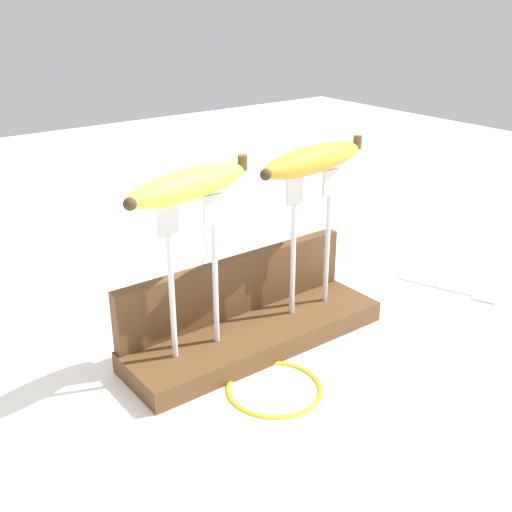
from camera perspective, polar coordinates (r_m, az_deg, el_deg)
The scene contains 10 objects.
ground_plane at distance 0.84m, azimuth -0.00°, elevation -8.06°, with size 3.00×3.00×0.00m, color white.
wooden_board at distance 0.84m, azimuth -0.00°, elevation -7.22°, with size 0.36×0.11×0.03m, color brown.
board_backstop at distance 0.84m, azimuth -1.86°, elevation -2.75°, with size 0.35×0.02×0.08m, color brown.
fork_stand_left at distance 0.73m, azimuth -5.58°, elevation -0.76°, with size 0.09×0.01×0.19m.
fork_stand_right at distance 0.83m, azimuth 5.28°, elevation 2.32°, with size 0.09×0.01×0.19m.
banana_raised_left at distance 0.69m, azimuth -5.89°, elevation 6.44°, with size 0.18×0.08×0.04m.
banana_raised_right at distance 0.80m, azimuth 5.53°, elevation 8.69°, with size 0.19×0.07×0.04m.
fork_fallen_near at distance 1.12m, azimuth -4.29°, elevation 0.27°, with size 0.09×0.15×0.01m.
fork_fallen_far at distance 1.03m, azimuth 18.21°, elevation -3.08°, with size 0.07×0.15×0.01m.
wire_coil at distance 0.76m, azimuth 1.68°, elevation -11.85°, with size 0.12×0.12×0.01m, color gold.
Camera 1 is at (-0.43, -0.57, 0.44)m, focal length 43.81 mm.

